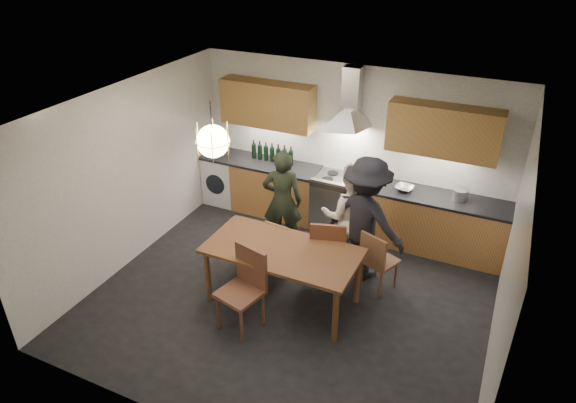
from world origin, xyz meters
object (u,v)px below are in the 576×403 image
at_px(dining_table, 282,255).
at_px(chair_front, 245,283).
at_px(mixing_bowl, 404,188).
at_px(chair_back_left, 280,243).
at_px(person_right, 365,219).
at_px(person_left, 282,201).
at_px(wine_bottles, 272,152).
at_px(stock_pot, 460,195).
at_px(person_mid, 348,216).

relative_size(dining_table, chair_front, 1.84).
xyz_separation_m(dining_table, mixing_bowl, (1.03, 2.06, 0.21)).
distance_m(chair_back_left, person_right, 1.23).
bearing_deg(person_left, wine_bottles, -75.46).
distance_m(chair_back_left, chair_front, 1.14).
bearing_deg(dining_table, stock_pot, 50.01).
height_order(stock_pot, wine_bottles, wine_bottles).
distance_m(chair_back_left, person_left, 0.71).
bearing_deg(stock_pot, person_mid, -144.99).
bearing_deg(person_mid, wine_bottles, -51.79).
bearing_deg(wine_bottles, stock_pot, -0.93).
distance_m(chair_front, stock_pot, 3.39).
xyz_separation_m(chair_back_left, stock_pot, (2.13, 1.54, 0.50)).
height_order(chair_front, person_left, person_left).
relative_size(person_mid, person_right, 0.89).
xyz_separation_m(chair_front, wine_bottles, (-0.99, 2.73, 0.45)).
bearing_deg(person_left, dining_table, 96.37).
bearing_deg(chair_back_left, dining_table, 124.90).
distance_m(chair_back_left, mixing_bowl, 2.05).
height_order(person_mid, stock_pot, person_mid).
relative_size(chair_back_left, chair_front, 0.78).
bearing_deg(mixing_bowl, chair_front, -115.68).
height_order(chair_back_left, person_mid, person_mid).
height_order(chair_back_left, mixing_bowl, mixing_bowl).
xyz_separation_m(chair_front, person_mid, (0.70, 1.73, 0.19)).
bearing_deg(wine_bottles, chair_front, -70.08).
bearing_deg(wine_bottles, person_mid, -30.50).
xyz_separation_m(chair_front, person_left, (-0.32, 1.71, 0.20)).
bearing_deg(stock_pot, wine_bottles, 179.07).
relative_size(dining_table, person_mid, 1.22).
distance_m(chair_front, person_left, 1.75).
height_order(dining_table, person_left, person_left).
bearing_deg(chair_front, chair_back_left, 107.89).
xyz_separation_m(chair_back_left, mixing_bowl, (1.34, 1.49, 0.46)).
xyz_separation_m(mixing_bowl, wine_bottles, (-2.25, 0.10, 0.13)).
bearing_deg(stock_pot, mixing_bowl, -175.97).
bearing_deg(person_mid, chair_back_left, 16.36).
bearing_deg(chair_front, dining_table, 81.60).
distance_m(person_right, wine_bottles, 2.30).
relative_size(person_left, person_right, 0.90).
bearing_deg(mixing_bowl, dining_table, -116.54).
distance_m(chair_back_left, stock_pot, 2.67).
distance_m(dining_table, chair_front, 0.61).
xyz_separation_m(chair_back_left, person_left, (-0.24, 0.58, 0.33)).
bearing_deg(person_right, chair_front, 72.09).
bearing_deg(chair_front, mixing_bowl, 78.32).
distance_m(chair_front, person_right, 1.88).
distance_m(person_left, wine_bottles, 1.24).
relative_size(person_mid, mixing_bowl, 5.94).
relative_size(chair_back_left, person_right, 0.46).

